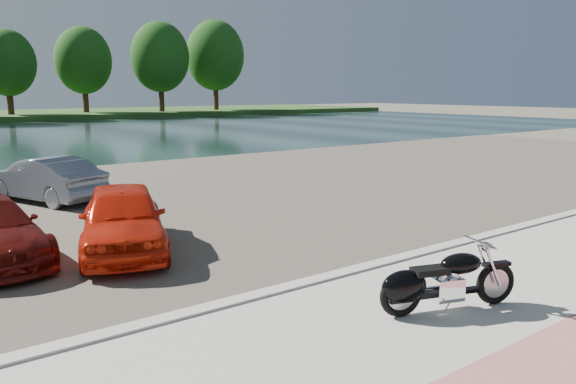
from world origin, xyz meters
name	(u,v)px	position (x,y,z in m)	size (l,w,h in m)	color
ground	(466,300)	(0.00, 0.00, 0.00)	(200.00, 200.00, 0.00)	#595447
promenade	(522,316)	(0.00, -1.00, 0.05)	(60.00, 6.00, 0.10)	#B3B1A9
kerb	(378,266)	(0.00, 2.00, 0.07)	(60.00, 0.30, 0.14)	#B3B1A9
parking_lot	(173,198)	(0.00, 11.00, 0.02)	(60.00, 18.00, 0.04)	#474239
motorcycle	(437,282)	(-0.99, -0.17, 0.56)	(2.25, 1.05, 1.05)	black
car_4	(123,218)	(-3.49, 6.00, 0.75)	(1.68, 4.18, 1.42)	red
car_9	(46,179)	(-3.38, 12.69, 0.72)	(1.45, 4.15, 1.37)	slate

